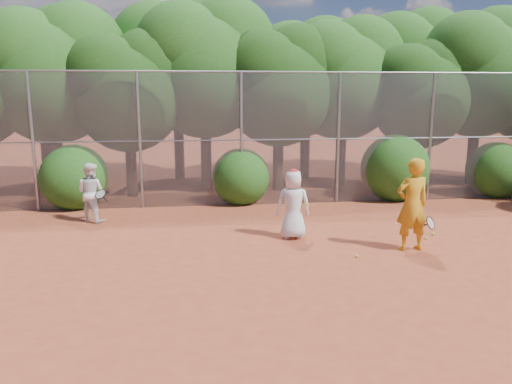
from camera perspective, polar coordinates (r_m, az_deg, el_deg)
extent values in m
plane|color=brown|center=(9.88, 7.68, -8.99)|extent=(80.00, 80.00, 0.00)
cylinder|color=gray|center=(15.69, -24.15, 5.19)|extent=(0.09, 0.09, 4.00)
cylinder|color=gray|center=(15.09, -13.14, 5.68)|extent=(0.09, 0.09, 4.00)
cylinder|color=gray|center=(15.08, -1.67, 5.97)|extent=(0.09, 0.09, 4.00)
cylinder|color=gray|center=(15.65, 9.39, 6.02)|extent=(0.09, 0.09, 4.00)
cylinder|color=gray|center=(16.75, 19.33, 5.88)|extent=(0.09, 0.09, 4.00)
cylinder|color=gray|center=(15.15, 2.16, 13.56)|extent=(20.00, 0.05, 0.05)
cylinder|color=gray|center=(15.21, 2.10, 6.01)|extent=(20.00, 0.04, 0.04)
cube|color=slate|center=(15.21, 2.10, 6.01)|extent=(20.00, 0.02, 4.00)
cylinder|color=black|center=(18.16, -21.71, 3.74)|extent=(0.38, 0.38, 2.52)
sphere|color=#1A4611|center=(18.03, -22.30, 11.53)|extent=(4.03, 4.03, 4.03)
sphere|color=#1A4611|center=(18.28, -19.69, 14.87)|extent=(3.23, 3.23, 3.23)
sphere|color=#1A4611|center=(17.96, -24.99, 13.91)|extent=(3.02, 3.02, 3.02)
cylinder|color=black|center=(17.03, -14.08, 3.15)|extent=(0.36, 0.36, 2.17)
sphere|color=black|center=(16.87, -14.43, 10.32)|extent=(3.47, 3.47, 3.47)
sphere|color=black|center=(17.16, -12.07, 13.34)|extent=(2.78, 2.78, 2.78)
sphere|color=black|center=(16.70, -16.78, 12.58)|extent=(2.60, 2.60, 2.60)
cylinder|color=black|center=(17.87, -5.73, 4.61)|extent=(0.39, 0.39, 2.66)
sphere|color=#1A4611|center=(17.75, -5.90, 12.99)|extent=(4.26, 4.26, 4.26)
sphere|color=#1A4611|center=(18.28, -3.23, 16.32)|extent=(3.40, 3.40, 3.40)
sphere|color=#1A4611|center=(17.48, -8.47, 15.75)|extent=(3.19, 3.19, 3.19)
cylinder|color=black|center=(17.54, 2.54, 3.89)|extent=(0.37, 0.37, 2.27)
sphere|color=black|center=(17.39, 2.61, 11.19)|extent=(3.64, 3.64, 3.64)
sphere|color=black|center=(17.91, 4.80, 14.08)|extent=(2.91, 2.91, 2.91)
sphere|color=black|center=(17.04, 0.62, 13.65)|extent=(2.73, 2.73, 2.73)
cylinder|color=black|center=(18.88, 9.66, 4.54)|extent=(0.38, 0.38, 2.45)
sphere|color=#1A4611|center=(18.75, 9.90, 11.84)|extent=(3.92, 3.92, 3.92)
sphere|color=#1A4611|center=(19.40, 11.95, 14.65)|extent=(3.14, 3.14, 3.14)
sphere|color=#1A4611|center=(18.30, 8.15, 14.37)|extent=(2.94, 2.94, 2.94)
cylinder|color=black|center=(18.86, 17.82, 3.61)|extent=(0.36, 0.36, 2.10)
sphere|color=black|center=(18.71, 18.21, 9.87)|extent=(3.36, 3.36, 3.36)
sphere|color=black|center=(19.31, 19.78, 12.29)|extent=(2.69, 2.69, 2.69)
sphere|color=black|center=(18.24, 16.98, 12.03)|extent=(2.52, 2.52, 2.52)
cylinder|color=black|center=(20.52, 23.53, 4.49)|extent=(0.39, 0.39, 2.59)
sphere|color=#1A4611|center=(20.42, 24.10, 11.57)|extent=(4.14, 4.14, 4.14)
sphere|color=#1A4611|center=(21.25, 25.71, 14.20)|extent=(3.32, 3.32, 3.32)
sphere|color=#1A4611|center=(19.82, 22.92, 14.10)|extent=(3.11, 3.11, 3.11)
cylinder|color=black|center=(20.62, -22.86, 4.62)|extent=(0.39, 0.39, 2.62)
sphere|color=#1A4611|center=(20.51, -23.42, 11.77)|extent=(4.20, 4.20, 4.20)
sphere|color=#1A4611|center=(20.76, -21.03, 14.83)|extent=(3.36, 3.36, 3.36)
sphere|color=#1A4611|center=(20.46, -25.89, 13.93)|extent=(3.15, 3.15, 3.15)
cylinder|color=black|center=(20.05, -8.78, 5.46)|extent=(0.40, 0.40, 2.80)
sphere|color=#1A4611|center=(19.96, -9.02, 13.32)|extent=(4.48, 4.48, 4.48)
sphere|color=#1A4611|center=(20.47, -6.47, 16.48)|extent=(3.58, 3.58, 3.58)
sphere|color=#1A4611|center=(19.72, -11.50, 15.87)|extent=(3.36, 3.36, 3.36)
cylinder|color=black|center=(20.16, 5.62, 5.17)|extent=(0.38, 0.38, 2.52)
sphere|color=#1A4611|center=(20.04, 5.75, 12.21)|extent=(4.03, 4.03, 4.03)
sphere|color=#1A4611|center=(20.66, 7.81, 14.93)|extent=(3.23, 3.23, 3.23)
sphere|color=#1A4611|center=(19.63, 3.93, 14.61)|extent=(3.02, 3.02, 3.02)
cylinder|color=black|center=(22.13, 16.76, 5.57)|extent=(0.40, 0.40, 2.73)
sphere|color=#1A4611|center=(22.05, 17.17, 12.50)|extent=(4.37, 4.37, 4.37)
sphere|color=#1A4611|center=(22.86, 18.94, 15.08)|extent=(3.49, 3.49, 3.49)
sphere|color=#1A4611|center=(21.49, 15.75, 14.96)|extent=(3.28, 3.28, 3.28)
sphere|color=#1A4611|center=(15.84, -20.08, 1.89)|extent=(2.00, 2.00, 2.00)
sphere|color=#1A4611|center=(15.52, -1.76, 2.02)|extent=(1.80, 1.80, 1.80)
sphere|color=#1A4611|center=(16.71, 15.60, 2.98)|extent=(2.20, 2.20, 2.20)
sphere|color=#1A4611|center=(18.36, 25.71, 2.52)|extent=(1.90, 1.90, 1.90)
imported|color=#C68917|center=(11.32, 17.42, -1.39)|extent=(0.79, 0.56, 2.04)
torus|color=black|center=(11.38, 19.33, -3.37)|extent=(0.34, 0.32, 0.28)
cylinder|color=black|center=(11.48, 18.41, -3.71)|extent=(0.19, 0.22, 0.16)
imported|color=silver|center=(11.77, 4.28, -1.42)|extent=(0.84, 0.58, 1.64)
ellipsoid|color=red|center=(11.63, 4.33, 2.33)|extent=(0.22, 0.22, 0.13)
sphere|color=#B1D727|center=(11.64, 5.92, -1.44)|extent=(0.07, 0.07, 0.07)
imported|color=white|center=(13.98, -18.35, -0.04)|extent=(0.96, 0.89, 1.59)
torus|color=black|center=(13.63, -17.35, -0.23)|extent=(0.37, 0.34, 0.24)
cylinder|color=black|center=(13.78, -16.93, -0.73)|extent=(0.13, 0.21, 0.22)
sphere|color=#B1D727|center=(12.89, 19.58, -4.53)|extent=(0.07, 0.07, 0.07)
sphere|color=#B1D727|center=(12.47, 18.86, -5.02)|extent=(0.07, 0.07, 0.07)
sphere|color=#B1D727|center=(10.77, 11.43, -7.18)|extent=(0.07, 0.07, 0.07)
sphere|color=#B1D727|center=(15.12, 17.25, -2.08)|extent=(0.07, 0.07, 0.07)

